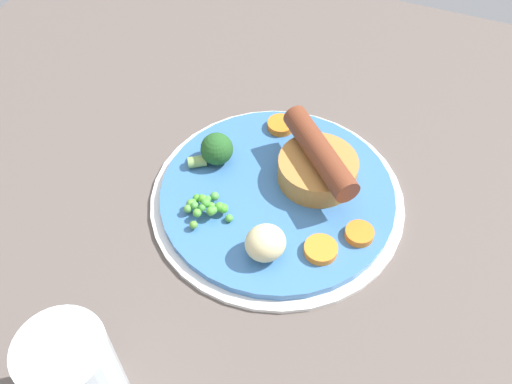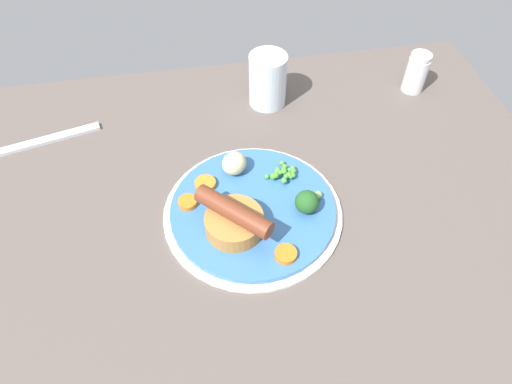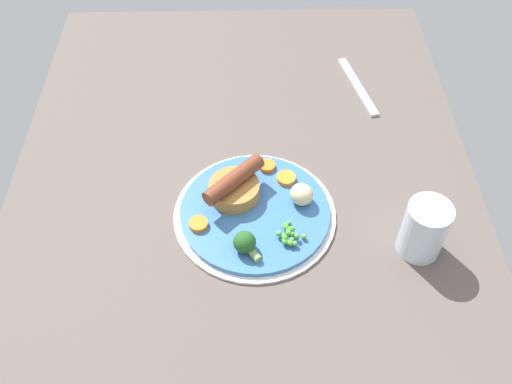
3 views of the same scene
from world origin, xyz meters
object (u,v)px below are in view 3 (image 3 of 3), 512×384
object	(u,v)px
pea_pile	(289,234)
fork	(358,86)
sausage_pudding	(234,187)
potato_chunk_0	(302,194)
dinner_plate	(255,213)
drinking_glass	(424,229)
carrot_slice_0	(286,178)
carrot_slice_1	(199,224)
broccoli_floret_near	(248,243)
carrot_slice_3	(267,166)

from	to	relation	value
pea_pile	fork	bearing A→B (deg)	-23.13
sausage_pudding	potato_chunk_0	size ratio (longest dim) A/B	2.61
dinner_plate	potato_chunk_0	bearing A→B (deg)	-78.04
dinner_plate	drinking_glass	xyz separation A→B (cm)	(-7.00, -25.17, 4.25)
potato_chunk_0	drinking_glass	xyz separation A→B (cm)	(-8.60, -17.61, 1.62)
dinner_plate	drinking_glass	bearing A→B (deg)	-105.54
potato_chunk_0	carrot_slice_0	xyz separation A→B (cm)	(4.79, 2.14, -1.38)
potato_chunk_0	sausage_pudding	bearing A→B (deg)	81.77
fork	drinking_glass	distance (cm)	39.48
pea_pile	carrot_slice_1	distance (cm)	14.32
dinner_plate	broccoli_floret_near	xyz separation A→B (cm)	(-7.64, 1.22, 2.50)
sausage_pudding	broccoli_floret_near	bearing A→B (deg)	55.49
fork	drinking_glass	world-z (taller)	drinking_glass
sausage_pudding	potato_chunk_0	distance (cm)	10.96
sausage_pudding	drinking_glass	size ratio (longest dim) A/B	1.05
dinner_plate	potato_chunk_0	size ratio (longest dim) A/B	6.81
sausage_pudding	dinner_plate	bearing A→B (deg)	90.70
sausage_pudding	carrot_slice_0	xyz separation A→B (cm)	(3.22, -8.70, -1.74)
broccoli_floret_near	dinner_plate	bearing A→B (deg)	-42.27
potato_chunk_0	carrot_slice_0	world-z (taller)	potato_chunk_0
carrot_slice_0	drinking_glass	distance (cm)	24.05
sausage_pudding	pea_pile	world-z (taller)	sausage_pudding
dinner_plate	pea_pile	xyz separation A→B (cm)	(-5.65, -5.14, 1.78)
sausage_pudding	potato_chunk_0	bearing A→B (deg)	126.50
dinner_plate	carrot_slice_0	world-z (taller)	carrot_slice_0
broccoli_floret_near	carrot_slice_3	xyz separation A→B (cm)	(16.94, -3.51, -1.26)
carrot_slice_0	drinking_glass	world-z (taller)	drinking_glass
carrot_slice_1	fork	distance (cm)	46.20
sausage_pudding	broccoli_floret_near	world-z (taller)	sausage_pudding
fork	carrot_slice_3	bearing A→B (deg)	126.39
potato_chunk_0	carrot_slice_0	bearing A→B (deg)	24.10
pea_pile	broccoli_floret_near	size ratio (longest dim) A/B	1.09
drinking_glass	carrot_slice_3	bearing A→B (deg)	54.55
pea_pile	potato_chunk_0	distance (cm)	7.69
dinner_plate	potato_chunk_0	xyz separation A→B (cm)	(1.60, -7.56, 2.62)
sausage_pudding	potato_chunk_0	xyz separation A→B (cm)	(-1.57, -10.84, -0.35)
carrot_slice_0	pea_pile	bearing A→B (deg)	178.66
sausage_pudding	carrot_slice_1	bearing A→B (deg)	2.07
carrot_slice_0	carrot_slice_1	bearing A→B (deg)	123.08
broccoli_floret_near	carrot_slice_1	world-z (taller)	broccoli_floret_near
dinner_plate	potato_chunk_0	world-z (taller)	potato_chunk_0
dinner_plate	fork	size ratio (longest dim) A/B	1.47
fork	drinking_glass	xyz separation A→B (cm)	(-39.03, -3.94, 4.51)
pea_pile	fork	world-z (taller)	pea_pile
fork	broccoli_floret_near	bearing A→B (deg)	136.68
broccoli_floret_near	carrot_slice_0	bearing A→B (deg)	-58.50
carrot_slice_0	fork	xyz separation A→B (cm)	(25.64, -15.81, -1.50)
sausage_pudding	pea_pile	bearing A→B (deg)	88.39
pea_pile	carrot_slice_0	xyz separation A→B (cm)	(12.04, -0.28, -0.55)
pea_pile	carrot_slice_3	distance (cm)	15.22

